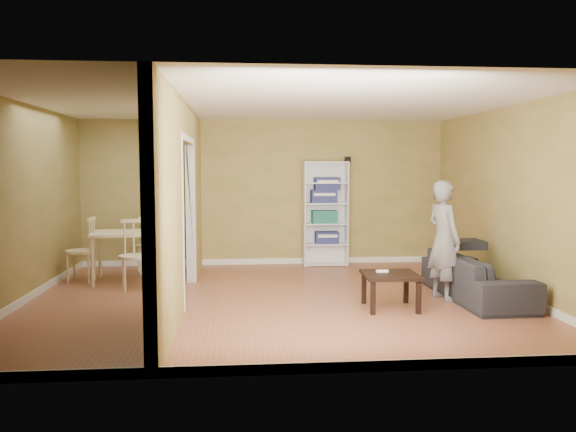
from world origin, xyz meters
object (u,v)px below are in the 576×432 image
Objects in this scene: bookshelf at (325,213)px; sofa at (476,270)px; person at (444,230)px; coffee_table at (390,279)px; chair_near at (135,254)px; chair_far at (148,244)px; chair_left at (81,249)px; dining_table at (134,237)px.

sofa is at bearing -59.98° from bookshelf.
sofa is at bearing -107.75° from person.
sofa is 3.09× the size of coffee_table.
coffee_table is (0.33, -3.23, -0.56)m from bookshelf.
chair_near is at bearing 76.42° from sofa.
coffee_table is (-1.29, -0.42, -0.02)m from sofa.
chair_far reaches higher than sofa.
chair_left is at bearing 154.65° from coffee_table.
person is at bearing -20.18° from dining_table.
dining_table is 0.62m from chair_near.
coffee_table is at bearing 66.09° from chair_left.
chair_left reaches higher than chair_far.
chair_near is at bearing -149.67° from bookshelf.
sofa is 2.13× the size of chair_far.
bookshelf reaches higher than chair_near.
coffee_table is at bearing 106.73° from sofa.
chair_left is (-5.60, 1.62, 0.11)m from sofa.
chair_left is 1.12m from chair_far.
chair_near reaches higher than dining_table.
coffee_table is 3.68m from chair_near.
sofa is at bearing -26.74° from chair_near.
person is at bearing -67.41° from bookshelf.
chair_near is at bearing 59.78° from person.
chair_near is 1.05× the size of chair_far.
dining_table is 1.24× the size of chair_left.
bookshelf is (-1.17, 2.80, -0.00)m from person.
bookshelf is 3.14m from chair_far.
chair_left is at bearing 18.90° from chair_far.
coffee_table is 0.66× the size of chair_near.
coffee_table is 0.69× the size of chair_far.
person reaches higher than chair_near.
chair_near is at bearing 58.54° from chair_left.
chair_left is 1.04× the size of chair_far.
chair_left is 1.11m from chair_near.
person is at bearing 136.50° from chair_far.
chair_far is at bearing -169.76° from bookshelf.
bookshelf reaches higher than sofa.
bookshelf is (-1.62, 2.81, 0.54)m from sofa.
coffee_table is at bearing -84.09° from bookshelf.
chair_far is (0.93, 0.63, -0.02)m from chair_left.
person is 2.81× the size of coffee_table.
sofa is 5.83m from chair_left.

